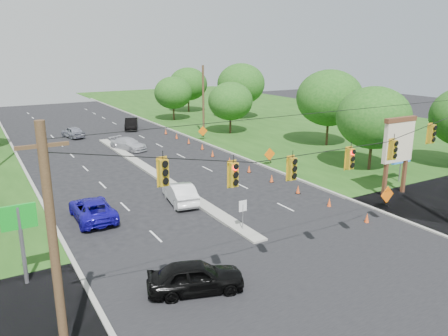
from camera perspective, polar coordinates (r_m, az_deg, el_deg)
ground at (r=23.43m, az=10.60°, el=-13.24°), size 160.00×160.00×0.00m
grass_right at (r=57.35m, az=20.44°, el=3.27°), size 40.00×160.00×0.06m
cross_street at (r=23.43m, az=10.60°, el=-13.24°), size 160.00×14.00×0.02m
curb_left at (r=46.80m, az=-24.85°, el=0.22°), size 0.25×110.00×0.16m
curb_right at (r=52.42m, az=-2.44°, el=3.17°), size 0.25×110.00×0.16m
median at (r=40.40m, az=-9.12°, el=-0.76°), size 1.00×34.00×0.18m
median_sign at (r=27.17m, az=2.47°, el=-5.44°), size 0.55×0.06×2.05m
signal_span at (r=20.78m, az=12.95°, el=-2.24°), size 25.60×0.32×9.00m
utility_pole_far_right at (r=57.15m, az=-2.72°, el=8.77°), size 0.28×0.28×9.00m
pylon_sign at (r=36.11m, az=21.86°, el=2.92°), size 5.90×2.30×6.12m
cone_0 at (r=30.28m, az=18.17°, el=-6.25°), size 0.32×0.32×0.70m
cone_1 at (r=32.51m, az=13.59°, el=-4.39°), size 0.32×0.32×0.70m
cone_2 at (r=34.95m, az=9.65°, el=-2.76°), size 0.32×0.32×0.70m
cone_3 at (r=37.56m, az=6.24°, el=-1.34°), size 0.32×0.32×0.70m
cone_4 at (r=40.31m, az=3.30°, el=-0.10°), size 0.32×0.32×0.70m
cone_5 at (r=43.17m, az=0.73°, el=0.97°), size 0.32×0.32×0.70m
cone_6 at (r=46.11m, az=-1.51°, el=1.91°), size 0.32×0.32×0.70m
cone_7 at (r=49.39m, az=-2.86°, el=2.82°), size 0.32×0.32×0.70m
cone_8 at (r=52.46m, az=-4.63°, el=3.53°), size 0.32×0.32×0.70m
cone_9 at (r=55.57m, az=-6.21°, el=4.17°), size 0.32×0.32×0.70m
cone_10 at (r=58.73m, az=-7.62°, el=4.73°), size 0.32×0.32×0.70m
work_sign_0 at (r=32.85m, az=20.53°, el=-3.39°), size 1.27×0.58×1.37m
work_sign_1 at (r=42.61m, az=5.97°, el=1.72°), size 1.27×0.58×1.37m
work_sign_2 at (r=54.25m, az=-2.79°, el=4.76°), size 1.27×0.58×1.37m
tree_7 at (r=42.37m, az=18.95°, el=6.23°), size 6.72×6.72×7.84m
tree_8 at (r=52.00m, az=13.60°, el=8.89°), size 7.56×7.56×8.82m
tree_9 at (r=58.01m, az=0.85°, el=8.72°), size 5.88×5.88×6.86m
tree_10 at (r=70.54m, az=2.24°, el=10.92°), size 7.56×7.56×8.82m
tree_11 at (r=78.25m, az=-4.70°, el=10.87°), size 6.72×6.72×7.84m
tree_12 at (r=69.47m, az=-6.66°, el=9.73°), size 5.88×5.88×6.86m
black_sedan at (r=21.11m, az=-3.72°, el=-14.01°), size 4.89×3.11×1.55m
white_sedan at (r=32.48m, az=-5.76°, el=-3.25°), size 2.35×4.89×1.54m
blue_pickup at (r=30.58m, az=-16.81°, el=-5.15°), size 2.52×5.29×1.46m
silver_car_far at (r=50.26m, az=-12.39°, el=3.09°), size 3.65×5.12×1.38m
silver_car_oncoming at (r=59.18m, az=-19.15°, el=4.46°), size 2.55×4.50×1.44m
dark_car_receding at (r=63.02m, az=-12.00°, el=5.68°), size 3.32×5.16×1.61m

